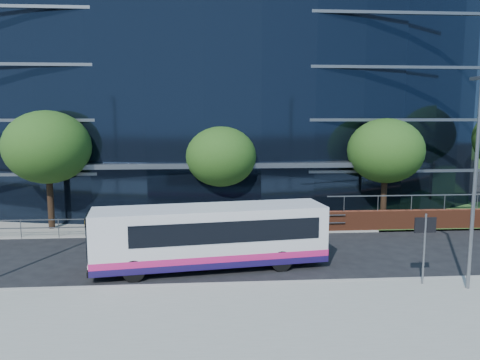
{
  "coord_description": "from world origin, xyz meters",
  "views": [
    {
      "loc": [
        -3.96,
        -18.61,
        6.73
      ],
      "look_at": [
        -1.96,
        8.0,
        2.98
      ],
      "focal_mm": 35.0,
      "sensor_mm": 36.0,
      "label": 1
    }
  ],
  "objects": [
    {
      "name": "city_bus",
      "position": [
        -3.67,
        1.36,
        1.46
      ],
      "size": [
        10.38,
        3.68,
        2.75
      ],
      "rotation": [
        0.0,
        0.0,
        0.14
      ],
      "color": "silver",
      "rests_on": "ground"
    },
    {
      "name": "apartment_block",
      "position": [
        32.0,
        57.21,
        11.11
      ],
      "size": [
        60.0,
        42.0,
        30.0
      ],
      "color": "#2D511E",
      "rests_on": "ground"
    },
    {
      "name": "streetlight_east",
      "position": [
        6.0,
        -2.17,
        4.44
      ],
      "size": [
        0.15,
        0.77,
        8.0
      ],
      "color": "slate",
      "rests_on": "pavement_near"
    },
    {
      "name": "tree_dist_e",
      "position": [
        24.0,
        40.0,
        4.54
      ],
      "size": [
        4.62,
        4.62,
        6.51
      ],
      "color": "black",
      "rests_on": "ground"
    },
    {
      "name": "ground",
      "position": [
        0.0,
        0.0,
        0.0
      ],
      "size": [
        200.0,
        200.0,
        0.0
      ],
      "primitive_type": "plane",
      "color": "black",
      "rests_on": "ground"
    },
    {
      "name": "glass_office",
      "position": [
        -4.0,
        20.85,
        8.0
      ],
      "size": [
        44.0,
        23.1,
        16.0
      ],
      "color": "black",
      "rests_on": "ground"
    },
    {
      "name": "yellow_line_inner",
      "position": [
        0.0,
        -0.65,
        0.01
      ],
      "size": [
        80.0,
        0.08,
        0.01
      ],
      "primitive_type": "cube",
      "color": "gold",
      "rests_on": "ground"
    },
    {
      "name": "pavement_near",
      "position": [
        0.0,
        -5.0,
        0.07
      ],
      "size": [
        80.0,
        8.0,
        0.15
      ],
      "primitive_type": "cube",
      "color": "gray",
      "rests_on": "ground"
    },
    {
      "name": "kerb",
      "position": [
        0.0,
        -1.0,
        0.08
      ],
      "size": [
        80.0,
        0.25,
        0.16
      ],
      "primitive_type": "cube",
      "color": "gray",
      "rests_on": "ground"
    },
    {
      "name": "tree_far_b",
      "position": [
        -3.0,
        9.5,
        4.21
      ],
      "size": [
        4.29,
        4.29,
        6.05
      ],
      "color": "black",
      "rests_on": "ground"
    },
    {
      "name": "tree_far_c",
      "position": [
        7.0,
        9.0,
        4.54
      ],
      "size": [
        4.62,
        4.62,
        6.51
      ],
      "color": "black",
      "rests_on": "ground"
    },
    {
      "name": "guard_railings",
      "position": [
        -8.0,
        7.0,
        0.82
      ],
      "size": [
        24.0,
        0.05,
        1.1
      ],
      "color": "slate",
      "rests_on": "ground"
    },
    {
      "name": "street_sign",
      "position": [
        4.5,
        -1.59,
        2.15
      ],
      "size": [
        0.85,
        0.09,
        2.8
      ],
      "color": "slate",
      "rests_on": "pavement_near"
    },
    {
      "name": "far_forecourt",
      "position": [
        -6.0,
        11.0,
        0.05
      ],
      "size": [
        50.0,
        8.0,
        0.1
      ],
      "primitive_type": "cube",
      "color": "gray",
      "rests_on": "ground"
    },
    {
      "name": "yellow_line_outer",
      "position": [
        0.0,
        -0.8,
        0.01
      ],
      "size": [
        80.0,
        0.08,
        0.01
      ],
      "primitive_type": "cube",
      "color": "gold",
      "rests_on": "ground"
    },
    {
      "name": "tree_far_a",
      "position": [
        -13.0,
        9.0,
        4.86
      ],
      "size": [
        4.95,
        4.95,
        6.98
      ],
      "color": "black",
      "rests_on": "ground"
    }
  ]
}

